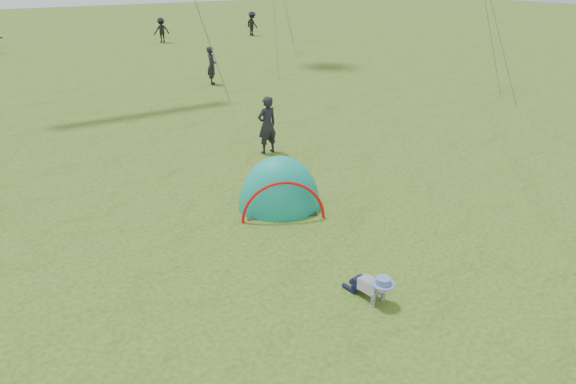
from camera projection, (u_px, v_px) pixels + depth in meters
ground at (394, 260)px, 9.53m from camera, size 140.00×140.00×0.00m
crawling_toddler at (373, 286)px, 8.30m from camera, size 0.56×0.74×0.52m
popup_tent at (279, 207)px, 11.63m from camera, size 2.33×2.17×2.40m
standing_adult at (267, 125)px, 14.63m from camera, size 0.63×0.43×1.67m
crowd_person_3 at (252, 24)px, 39.40m from camera, size 0.81×1.22×1.77m
crowd_person_9 at (162, 30)px, 35.84m from camera, size 1.14×0.72×1.68m
crowd_person_12 at (212, 66)px, 23.20m from camera, size 0.62×0.73×1.69m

